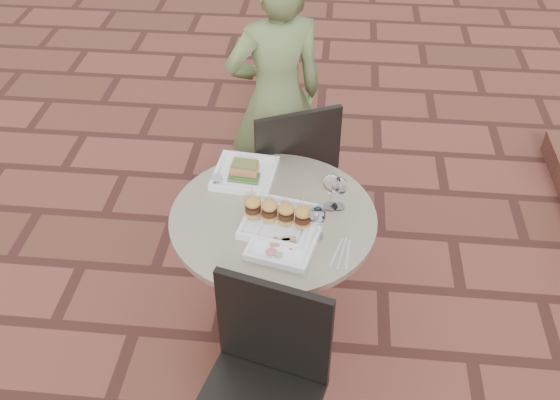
# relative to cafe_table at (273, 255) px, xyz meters

# --- Properties ---
(ground) EXTENTS (60.00, 60.00, 0.00)m
(ground) POSITION_rel_cafe_table_xyz_m (0.14, -0.12, -0.48)
(ground) COLOR brown
(ground) RESTS_ON ground
(cafe_table) EXTENTS (0.90, 0.90, 0.73)m
(cafe_table) POSITION_rel_cafe_table_xyz_m (0.00, 0.00, 0.00)
(cafe_table) COLOR gray
(cafe_table) RESTS_ON ground
(chair_far) EXTENTS (0.58, 0.58, 0.93)m
(chair_far) POSITION_rel_cafe_table_xyz_m (0.03, 0.61, 0.07)
(chair_far) COLOR black
(chair_far) RESTS_ON ground
(chair_near) EXTENTS (0.54, 0.54, 0.93)m
(chair_near) POSITION_rel_cafe_table_xyz_m (0.04, -0.68, 0.07)
(chair_near) COLOR black
(chair_near) RESTS_ON ground
(diner) EXTENTS (0.65, 0.55, 1.51)m
(diner) POSITION_rel_cafe_table_xyz_m (-0.08, 0.92, 0.27)
(diner) COLOR #5F6F3D
(diner) RESTS_ON ground
(plate_salmon) EXTENTS (0.30, 0.30, 0.08)m
(plate_salmon) POSITION_rel_cafe_table_xyz_m (-0.16, 0.26, 0.27)
(plate_salmon) COLOR white
(plate_salmon) RESTS_ON cafe_table
(plate_sliders) EXTENTS (0.33, 0.33, 0.18)m
(plate_sliders) POSITION_rel_cafe_table_xyz_m (0.03, -0.05, 0.29)
(plate_sliders) COLOR white
(plate_sliders) RESTS_ON cafe_table
(plate_tuna) EXTENTS (0.31, 0.31, 0.03)m
(plate_tuna) POSITION_rel_cafe_table_xyz_m (0.06, -0.18, 0.26)
(plate_tuna) COLOR white
(plate_tuna) RESTS_ON cafe_table
(wine_glass_right) EXTENTS (0.07, 0.07, 0.16)m
(wine_glass_right) POSITION_rel_cafe_table_xyz_m (0.19, -0.11, 0.36)
(wine_glass_right) COLOR white
(wine_glass_right) RESTS_ON cafe_table
(wine_glass_mid) EXTENTS (0.08, 0.08, 0.18)m
(wine_glass_mid) POSITION_rel_cafe_table_xyz_m (0.25, 0.08, 0.37)
(wine_glass_mid) COLOR white
(wine_glass_mid) RESTS_ON cafe_table
(wine_glass_far) EXTENTS (0.07, 0.07, 0.16)m
(wine_glass_far) POSITION_rel_cafe_table_xyz_m (0.28, 0.08, 0.36)
(wine_glass_far) COLOR white
(wine_glass_far) RESTS_ON cafe_table
(steel_ramekin) EXTENTS (0.06, 0.06, 0.04)m
(steel_ramekin) POSITION_rel_cafe_table_xyz_m (-0.28, 0.19, 0.27)
(steel_ramekin) COLOR silver
(steel_ramekin) RESTS_ON cafe_table
(cutlery_set) EXTENTS (0.11, 0.20, 0.00)m
(cutlery_set) POSITION_rel_cafe_table_xyz_m (0.30, -0.20, 0.25)
(cutlery_set) COLOR silver
(cutlery_set) RESTS_ON cafe_table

